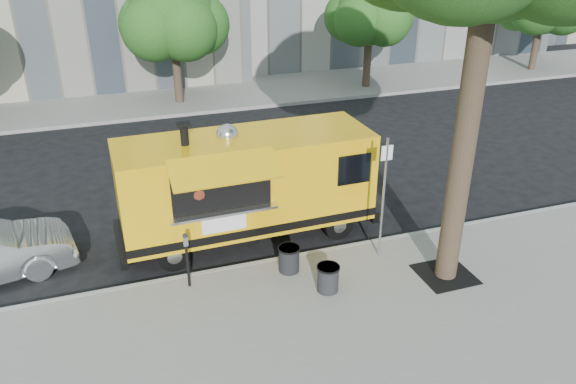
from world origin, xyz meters
name	(u,v)px	position (x,y,z in m)	size (l,w,h in m)	color
ground	(297,240)	(0.00, 0.00, 0.00)	(120.00, 120.00, 0.00)	black
sidewalk	(365,335)	(0.00, -4.00, 0.07)	(60.00, 6.00, 0.15)	gray
curb	(309,255)	(0.00, -0.93, 0.07)	(60.00, 0.14, 0.16)	#999993
far_sidewalk	(199,97)	(0.00, 13.50, 0.07)	(60.00, 5.00, 0.15)	gray
tree_well	(445,274)	(2.60, -2.80, 0.15)	(1.20, 1.20, 0.02)	black
far_tree_b	(172,16)	(-1.00, 12.70, 3.83)	(3.60, 3.60, 5.50)	#33261C
far_tree_c	(370,10)	(8.00, 12.40, 3.72)	(3.24, 3.24, 5.21)	#33261C
sign_post	(384,192)	(1.55, -1.55, 1.85)	(0.28, 0.06, 3.00)	silver
parking_meter	(187,254)	(-3.00, -1.35, 0.98)	(0.11, 0.11, 1.33)	black
food_truck	(245,184)	(-1.16, 0.57, 1.52)	(6.61, 3.12, 3.23)	yellow
trash_bin_left	(289,258)	(-0.72, -1.49, 0.48)	(0.51, 0.51, 0.61)	black
trash_bin_right	(328,278)	(-0.17, -2.48, 0.48)	(0.51, 0.51, 0.61)	black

